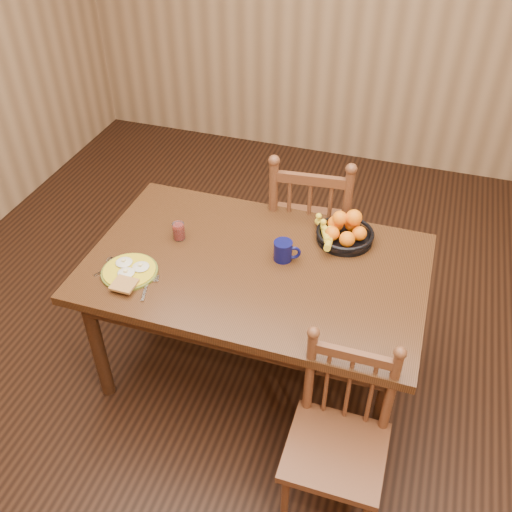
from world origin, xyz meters
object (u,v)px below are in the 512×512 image
(breakfast_plate, at_px, (129,271))
(chair_far, at_px, (310,232))
(chair_near, at_px, (338,441))
(coffee_mug, at_px, (284,251))
(fruit_bowl, at_px, (344,231))
(dining_table, at_px, (256,277))

(breakfast_plate, bearing_deg, chair_far, 53.24)
(chair_near, height_order, coffee_mug, chair_near)
(chair_far, height_order, fruit_bowl, chair_far)
(chair_far, distance_m, chair_near, 1.32)
(breakfast_plate, bearing_deg, chair_near, -18.39)
(chair_near, height_order, breakfast_plate, chair_near)
(breakfast_plate, height_order, fruit_bowl, fruit_bowl)
(breakfast_plate, distance_m, coffee_mug, 0.73)
(chair_near, relative_size, breakfast_plate, 3.08)
(dining_table, relative_size, coffee_mug, 11.99)
(dining_table, bearing_deg, breakfast_plate, -155.52)
(chair_far, relative_size, chair_near, 1.18)
(fruit_bowl, bearing_deg, chair_near, -78.09)
(chair_near, bearing_deg, chair_far, 108.66)
(chair_near, distance_m, coffee_mug, 0.89)
(dining_table, relative_size, breakfast_plate, 5.56)
(chair_far, relative_size, coffee_mug, 7.84)
(coffee_mug, bearing_deg, dining_table, -145.87)
(breakfast_plate, bearing_deg, dining_table, 24.48)
(chair_far, bearing_deg, coffee_mug, 83.35)
(chair_near, distance_m, breakfast_plate, 1.20)
(breakfast_plate, bearing_deg, coffee_mug, 26.29)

